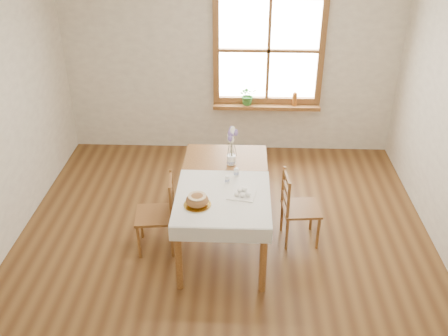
# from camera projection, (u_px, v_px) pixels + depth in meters

# --- Properties ---
(ground) EXTENTS (5.00, 5.00, 0.00)m
(ground) POSITION_uv_depth(u_px,v_px,m) (223.00, 258.00, 5.14)
(ground) COLOR brown
(ground) RESTS_ON ground
(room_walls) EXTENTS (4.60, 5.10, 2.65)m
(room_walls) POSITION_uv_depth(u_px,v_px,m) (223.00, 104.00, 4.29)
(room_walls) COLOR white
(room_walls) RESTS_ON ground
(window) EXTENTS (1.46, 0.08, 1.46)m
(window) POSITION_uv_depth(u_px,v_px,m) (269.00, 50.00, 6.54)
(window) COLOR #9D6530
(window) RESTS_ON ground
(window_sill) EXTENTS (1.46, 0.20, 0.05)m
(window_sill) POSITION_uv_depth(u_px,v_px,m) (266.00, 106.00, 6.86)
(window_sill) COLOR #9D6530
(window_sill) RESTS_ON ground
(dining_table) EXTENTS (0.90, 1.60, 0.75)m
(dining_table) POSITION_uv_depth(u_px,v_px,m) (224.00, 188.00, 5.07)
(dining_table) COLOR #9D6530
(dining_table) RESTS_ON ground
(table_linen) EXTENTS (0.91, 0.99, 0.01)m
(table_linen) POSITION_uv_depth(u_px,v_px,m) (223.00, 197.00, 4.76)
(table_linen) COLOR silver
(table_linen) RESTS_ON dining_table
(chair_left) EXTENTS (0.45, 0.43, 0.84)m
(chair_left) POSITION_uv_depth(u_px,v_px,m) (155.00, 214.00, 5.10)
(chair_left) COLOR #9D6530
(chair_left) RESTS_ON ground
(chair_right) EXTENTS (0.44, 0.42, 0.82)m
(chair_right) POSITION_uv_depth(u_px,v_px,m) (301.00, 207.00, 5.22)
(chair_right) COLOR #9D6530
(chair_right) RESTS_ON ground
(bread_plate) EXTENTS (0.29, 0.29, 0.01)m
(bread_plate) POSITION_uv_depth(u_px,v_px,m) (197.00, 205.00, 4.62)
(bread_plate) COLOR white
(bread_plate) RESTS_ON table_linen
(bread_loaf) EXTENTS (0.21, 0.21, 0.12)m
(bread_loaf) POSITION_uv_depth(u_px,v_px,m) (197.00, 199.00, 4.59)
(bread_loaf) COLOR #965B35
(bread_loaf) RESTS_ON bread_plate
(egg_napkin) EXTENTS (0.29, 0.26, 0.01)m
(egg_napkin) POSITION_uv_depth(u_px,v_px,m) (242.00, 195.00, 4.77)
(egg_napkin) COLOR silver
(egg_napkin) RESTS_ON table_linen
(eggs) EXTENTS (0.23, 0.21, 0.04)m
(eggs) POSITION_uv_depth(u_px,v_px,m) (242.00, 192.00, 4.76)
(eggs) COLOR white
(eggs) RESTS_ON egg_napkin
(salt_shaker) EXTENTS (0.06, 0.06, 0.09)m
(salt_shaker) POSITION_uv_depth(u_px,v_px,m) (227.00, 179.00, 4.95)
(salt_shaker) COLOR white
(salt_shaker) RESTS_ON table_linen
(pepper_shaker) EXTENTS (0.07, 0.07, 0.10)m
(pepper_shaker) POSITION_uv_depth(u_px,v_px,m) (236.00, 172.00, 5.06)
(pepper_shaker) COLOR white
(pepper_shaker) RESTS_ON table_linen
(flower_vase) EXTENTS (0.12, 0.12, 0.10)m
(flower_vase) POSITION_uv_depth(u_px,v_px,m) (231.00, 160.00, 5.29)
(flower_vase) COLOR white
(flower_vase) RESTS_ON dining_table
(lavender_bouquet) EXTENTS (0.17, 0.17, 0.31)m
(lavender_bouquet) POSITION_uv_depth(u_px,v_px,m) (231.00, 143.00, 5.19)
(lavender_bouquet) COLOR #695495
(lavender_bouquet) RESTS_ON flower_vase
(potted_plant) EXTENTS (0.29, 0.31, 0.21)m
(potted_plant) POSITION_uv_depth(u_px,v_px,m) (248.00, 97.00, 6.81)
(potted_plant) COLOR #367C31
(potted_plant) RESTS_ON window_sill
(amber_bottle) EXTENTS (0.07, 0.07, 0.19)m
(amber_bottle) POSITION_uv_depth(u_px,v_px,m) (295.00, 99.00, 6.79)
(amber_bottle) COLOR #AC5E1F
(amber_bottle) RESTS_ON window_sill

